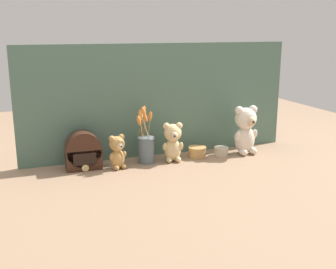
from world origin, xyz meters
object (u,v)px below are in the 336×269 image
object	(u,v)px
teddy_bear_large	(246,129)
teddy_bear_medium	(173,141)
decorative_tin_short	(197,152)
teddy_bear_small	(117,151)
flower_vase	(146,145)
vintage_radio	(83,153)
decorative_tin_tall	(221,151)

from	to	relation	value
teddy_bear_large	teddy_bear_medium	size ratio (longest dim) A/B	1.30
teddy_bear_medium	decorative_tin_short	world-z (taller)	teddy_bear_medium
teddy_bear_small	flower_vase	bearing A→B (deg)	13.92
teddy_bear_small	vintage_radio	world-z (taller)	vintage_radio
teddy_bear_medium	teddy_bear_small	xyz separation A→B (m)	(-0.34, -0.02, -0.02)
vintage_radio	teddy_bear_medium	bearing A→B (deg)	-4.62
vintage_radio	decorative_tin_tall	world-z (taller)	vintage_radio
teddy_bear_large	teddy_bear_small	xyz separation A→B (m)	(-0.83, -0.01, -0.06)
teddy_bear_large	decorative_tin_short	world-z (taller)	teddy_bear_large
teddy_bear_medium	decorative_tin_short	size ratio (longest dim) A/B	2.13
flower_vase	decorative_tin_short	world-z (taller)	flower_vase
teddy_bear_large	teddy_bear_small	distance (m)	0.84
teddy_bear_small	decorative_tin_tall	distance (m)	0.68
teddy_bear_large	vintage_radio	bearing A→B (deg)	177.10
flower_vase	vintage_radio	world-z (taller)	flower_vase
decorative_tin_tall	teddy_bear_small	bearing A→B (deg)	-178.03
teddy_bear_small	decorative_tin_short	size ratio (longest dim) A/B	1.77
teddy_bear_medium	decorative_tin_tall	distance (m)	0.34
decorative_tin_tall	decorative_tin_short	xyz separation A→B (m)	(-0.16, 0.02, 0.01)
teddy_bear_medium	vintage_radio	world-z (taller)	teddy_bear_medium
teddy_bear_small	teddy_bear_large	bearing A→B (deg)	0.77
vintage_radio	decorative_tin_short	bearing A→B (deg)	-1.76
teddy_bear_large	teddy_bear_small	bearing A→B (deg)	-179.23
flower_vase	decorative_tin_short	bearing A→B (deg)	-0.72
teddy_bear_large	flower_vase	distance (m)	0.65
flower_vase	vintage_radio	bearing A→B (deg)	177.30
teddy_bear_small	decorative_tin_short	distance (m)	0.52
teddy_bear_medium	flower_vase	bearing A→B (deg)	171.01
teddy_bear_large	decorative_tin_short	xyz separation A→B (m)	(-0.32, 0.03, -0.13)
teddy_bear_large	decorative_tin_tall	world-z (taller)	teddy_bear_large
teddy_bear_small	vintage_radio	size ratio (longest dim) A/B	0.91
teddy_bear_medium	teddy_bear_small	world-z (taller)	teddy_bear_medium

